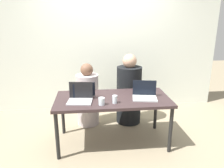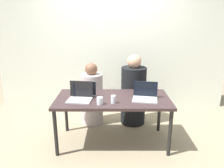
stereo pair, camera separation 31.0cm
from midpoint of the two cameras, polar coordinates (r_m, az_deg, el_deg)
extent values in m
plane|color=gray|center=(3.39, 2.71, -14.83)|extent=(12.00, 12.00, 0.00)
cube|color=silver|center=(4.31, 2.03, 11.06)|extent=(4.50, 0.10, 2.69)
cube|color=#352728|center=(3.09, 2.88, -4.02)|extent=(1.60, 0.78, 0.04)
cylinder|color=black|center=(2.99, -11.78, -12.59)|extent=(0.05, 0.05, 0.66)
cylinder|color=black|center=(3.07, 17.61, -12.22)|extent=(0.05, 0.05, 0.66)
cylinder|color=black|center=(3.58, -9.69, -7.30)|extent=(0.05, 0.05, 0.66)
cylinder|color=black|center=(3.65, 14.47, -7.13)|extent=(0.05, 0.05, 0.66)
cylinder|color=#BDAFAF|center=(3.78, -3.10, -3.96)|extent=(0.44, 0.44, 0.88)
sphere|color=brown|center=(3.63, -3.23, 3.86)|extent=(0.21, 0.21, 0.21)
cylinder|color=black|center=(3.79, 7.73, -3.08)|extent=(0.53, 0.53, 1.00)
sphere|color=tan|center=(3.63, 8.10, 5.84)|extent=(0.24, 0.24, 0.24)
cube|color=silver|center=(3.23, -4.78, -2.59)|extent=(0.36, 0.28, 0.02)
cube|color=black|center=(3.09, -4.48, -1.39)|extent=(0.31, 0.09, 0.19)
sphere|color=white|center=(3.07, -4.44, -1.47)|extent=(0.04, 0.04, 0.04)
cube|color=silver|center=(3.04, 11.28, -4.08)|extent=(0.37, 0.29, 0.02)
cube|color=black|center=(3.12, 11.36, -1.27)|extent=(0.33, 0.07, 0.22)
sphere|color=white|center=(3.13, 11.36, -1.19)|extent=(0.04, 0.04, 0.04)
cube|color=#B2B0B5|center=(2.97, -5.79, -4.34)|extent=(0.35, 0.29, 0.02)
cube|color=black|center=(3.05, -5.34, -1.31)|extent=(0.32, 0.05, 0.23)
sphere|color=white|center=(3.06, -5.28, -1.23)|extent=(0.04, 0.04, 0.04)
cylinder|color=silver|center=(2.83, -0.28, -4.49)|extent=(0.08, 0.08, 0.10)
cylinder|color=silver|center=(2.84, -0.28, -4.90)|extent=(0.07, 0.07, 0.05)
cylinder|color=silver|center=(2.87, 3.24, -4.10)|extent=(0.06, 0.06, 0.11)
cylinder|color=silver|center=(2.88, 3.23, -4.54)|extent=(0.06, 0.06, 0.06)
camera|label=1|loc=(0.15, -87.14, 0.87)|focal=35.00mm
camera|label=2|loc=(0.15, 92.86, -0.87)|focal=35.00mm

